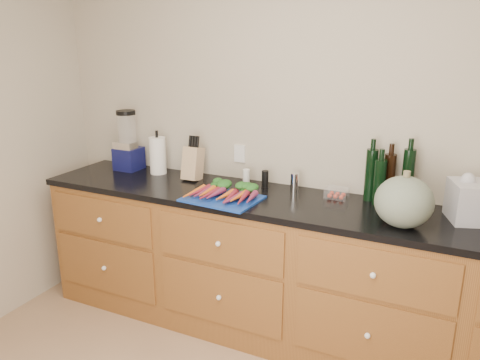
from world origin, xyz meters
The scene contains 15 objects.
wall_back centered at (0.00, 1.62, 1.30)m, with size 4.10×0.05×2.60m, color #BAAF9A.
cabinets centered at (0.00, 1.30, 0.45)m, with size 3.60×0.64×0.90m.
countertop centered at (0.00, 1.30, 0.92)m, with size 3.64×0.62×0.04m, color black.
cutting_board centered at (-0.50, 1.14, 0.95)m, with size 0.44×0.34×0.01m, color #133999.
carrots centered at (-0.50, 1.18, 0.98)m, with size 0.41×0.30×0.06m.
squash centered at (0.55, 1.16, 1.08)m, with size 0.30×0.30×0.27m, color #586655.
blender_appliance centered at (-1.46, 1.46, 1.13)m, with size 0.18×0.18×0.44m.
paper_towel centered at (-1.19, 1.46, 1.07)m, with size 0.12×0.12×0.27m, color white.
knife_block centered at (-0.89, 1.44, 1.05)m, with size 0.11×0.11×0.23m, color tan.
grinder_salt centered at (-0.50, 1.48, 0.99)m, with size 0.05×0.05×0.11m, color white.
grinder_pepper centered at (-0.36, 1.48, 1.00)m, with size 0.05×0.05×0.11m, color black.
canister_chrome centered at (-0.16, 1.48, 1.00)m, with size 0.05×0.05×0.12m, color white.
tomato_box centered at (0.12, 1.47, 0.97)m, with size 0.14×0.11×0.06m, color white.
bottles centered at (0.41, 1.51, 1.09)m, with size 0.28×0.14×0.34m.
grocery_bag centered at (0.90, 1.42, 1.05)m, with size 0.29×0.23×0.21m, color silver, non-canonical shape.
Camera 1 is at (0.76, -1.26, 1.88)m, focal length 35.00 mm.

